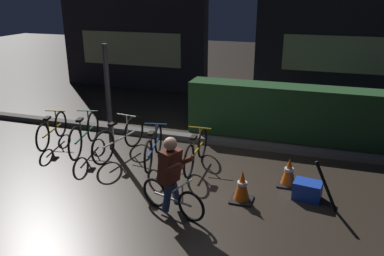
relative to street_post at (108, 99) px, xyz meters
The scene contains 16 objects.
ground_plane 2.45m from the street_post, 33.42° to the right, with size 40.00×40.00×0.00m, color #2D261E.
sidewalk_curb 2.33m from the street_post, 28.81° to the left, with size 12.00×0.24×0.12m, color #56544F.
hedge_row 4.12m from the street_post, 27.70° to the left, with size 4.80×0.70×1.21m, color #214723.
storefront_left 5.72m from the street_post, 110.69° to the left, with size 5.13×0.54×3.91m.
storefront_right 7.93m from the street_post, 50.09° to the left, with size 5.89×0.54×4.93m.
street_post is the anchor object (origin of this frame).
parked_bike_leftmost 1.62m from the street_post, behind, with size 0.46×1.48×0.69m.
parked_bike_left_mid 0.94m from the street_post, 154.67° to the right, with size 0.50×1.71×0.80m.
parked_bike_center_left 0.86m from the street_post, 36.54° to the right, with size 0.46×1.72×0.80m.
parked_bike_center_right 1.43m from the street_post, 17.03° to the right, with size 0.46×1.55×0.73m.
parked_bike_right_mid 2.17m from the street_post, ahead, with size 0.46×1.57×0.72m.
traffic_cone_near 3.47m from the street_post, 22.77° to the right, with size 0.36×0.36×0.54m.
traffic_cone_far 3.90m from the street_post, ahead, with size 0.36×0.36×0.52m.
blue_crate 4.31m from the street_post, 12.37° to the right, with size 0.44×0.32×0.30m, color #193DB7.
cyclist 2.96m from the street_post, 42.55° to the right, with size 1.14×0.63×1.25m.
closed_umbrella 4.58m from the street_post, 14.75° to the right, with size 0.05×0.05×0.85m, color black.
Camera 1 is at (2.24, -5.65, 3.25)m, focal length 36.39 mm.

